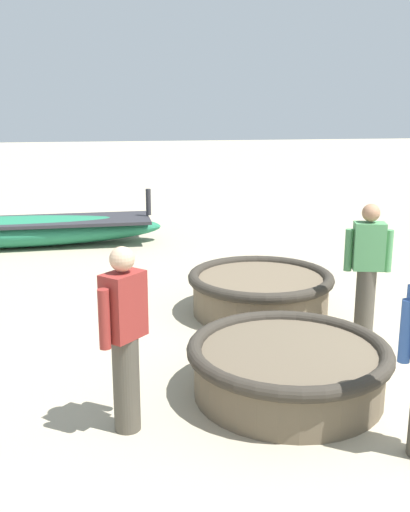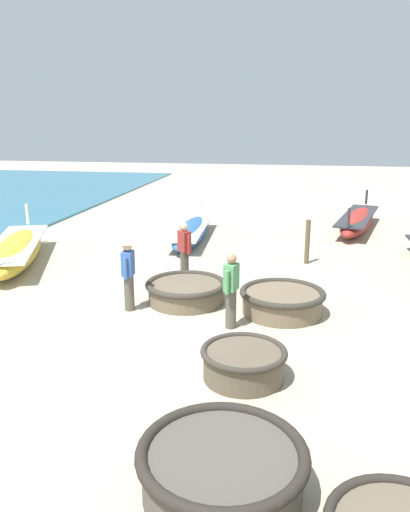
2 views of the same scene
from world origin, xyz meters
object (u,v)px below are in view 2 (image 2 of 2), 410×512
Objects in this scene: coracle_far_left at (186,291)px; mooring_post_inland at (307,242)px; long_boat_red_hull at (357,221)px; fisherman_with_hat at (128,269)px; fisherman_standing_right at (184,251)px; fisherman_crouching at (231,289)px; coracle_tilted at (222,468)px; coracle_front_right at (244,362)px; long_boat_ochre_hull at (17,250)px; coracle_beside_post at (282,301)px; long_boat_green_hull at (191,231)px.

mooring_post_inland reaches higher than coracle_far_left.
fisherman_with_hat reaches higher than long_boat_red_hull.
fisherman_crouching is at bearing -60.41° from fisherman_standing_right.
fisherman_crouching is (-0.52, 4.69, 0.50)m from coracle_tilted.
fisherman_crouching reaches higher than coracle_front_right.
long_boat_red_hull is at bearing 58.39° from fisherman_with_hat.
fisherman_with_hat is 6.02m from mooring_post_inland.
long_boat_red_hull is at bearing 32.44° from long_boat_ochre_hull.
coracle_front_right is at bearing -100.02° from coracle_beside_post.
fisherman_standing_right is at bearing -80.25° from long_boat_green_hull.
coracle_tilted is 11.08m from long_boat_ochre_hull.
fisherman_with_hat is at bearing -131.01° from mooring_post_inland.
coracle_far_left is (-2.22, 0.32, -0.02)m from coracle_beside_post.
fisherman_crouching is 2.42m from fisherman_with_hat.
fisherman_with_hat is at bearing -89.63° from long_boat_green_hull.
fisherman_standing_right is (-2.06, 4.82, 0.55)m from coracle_front_right.
coracle_beside_post is 1.50m from fisherman_crouching.
fisherman_standing_right is at bearing 113.18° from coracle_front_right.
long_boat_ochre_hull is at bearing 161.60° from coracle_beside_post.
coracle_far_left is 6.33m from long_boat_green_hull.
fisherman_with_hat is at bearing -121.61° from long_boat_red_hull.
mooring_post_inland reaches higher than coracle_tilted.
mooring_post_inland is at bearing 48.99° from fisherman_with_hat.
coracle_front_right is 5.27m from fisherman_standing_right.
long_boat_red_hull reaches higher than long_boat_green_hull.
fisherman_with_hat is at bearing -147.56° from coracle_far_left.
long_boat_red_hull is at bearing 70.66° from fisherman_crouching.
coracle_front_right is 0.27× the size of long_boat_ochre_hull.
coracle_front_right reaches higher than coracle_far_left.
coracle_front_right is at bearing -98.91° from mooring_post_inland.
long_boat_green_hull reaches higher than coracle_tilted.
coracle_far_left is at bearing 106.15° from coracle_tilted.
long_boat_green_hull is 4.67m from mooring_post_inland.
coracle_front_right is 0.27× the size of long_boat_green_hull.
mooring_post_inland is (1.08, 9.80, 0.33)m from coracle_tilted.
long_boat_green_hull reaches higher than coracle_far_left.
fisherman_with_hat reaches higher than fisherman_crouching.
long_boat_ochre_hull reaches higher than coracle_far_left.
long_boat_green_hull is at bearing 106.77° from coracle_front_right.
long_boat_green_hull is at bearing 148.94° from mooring_post_inland.
long_boat_ochre_hull reaches higher than long_boat_red_hull.
long_boat_green_hull is at bearing -155.65° from long_boat_red_hull.
long_boat_red_hull reaches higher than coracle_beside_post.
fisherman_crouching is at bearing -27.63° from long_boat_ochre_hull.
long_boat_red_hull is (4.80, 8.93, 0.08)m from coracle_far_left.
coracle_beside_post is at bearing 6.83° from fisherman_with_hat.
fisherman_crouching is at bearing -13.61° from fisherman_with_hat.
coracle_tilted is 1.03× the size of coracle_far_left.
fisherman_crouching is at bearing -72.30° from long_boat_green_hull.
coracle_far_left is 1.13× the size of fisherman_with_hat.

